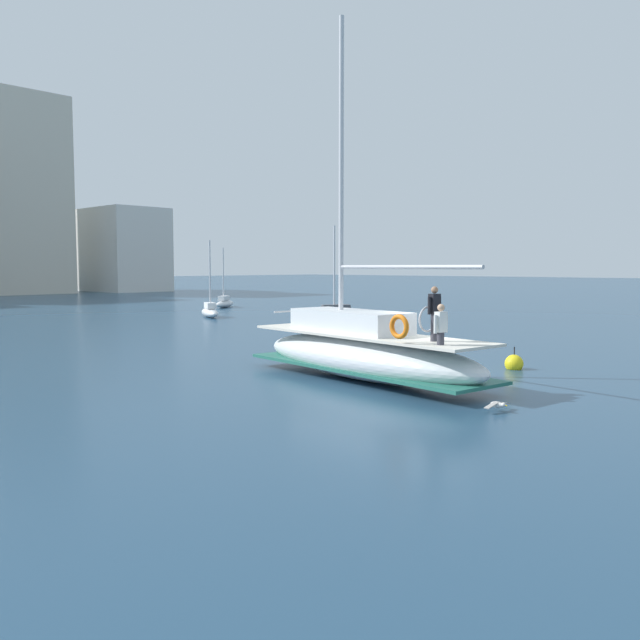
{
  "coord_description": "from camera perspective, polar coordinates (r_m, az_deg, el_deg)",
  "views": [
    {
      "loc": [
        -17.73,
        -11.76,
        3.61
      ],
      "look_at": [
        -1.34,
        3.81,
        1.8
      ],
      "focal_mm": 37.53,
      "sensor_mm": 36.0,
      "label": 1
    }
  ],
  "objects": [
    {
      "name": "moored_catamaran",
      "position": [
        43.56,
        1.61,
        0.48
      ],
      "size": [
        4.34,
        3.44,
        6.25
      ],
      "color": "#4C4C51",
      "rests_on": "ground"
    },
    {
      "name": "seagull",
      "position": [
        17.34,
        14.89,
        -6.98
      ],
      "size": [
        0.93,
        0.47,
        0.17
      ],
      "color": "silver",
      "rests_on": "ground"
    },
    {
      "name": "moored_sloop_far",
      "position": [
        48.3,
        -9.38,
        0.77
      ],
      "size": [
        2.68,
        4.01,
        5.46
      ],
      "color": "white",
      "rests_on": "ground"
    },
    {
      "name": "main_sailboat",
      "position": [
        21.5,
        3.74,
        -2.67
      ],
      "size": [
        3.63,
        9.83,
        11.65
      ],
      "color": "silver",
      "rests_on": "ground"
    },
    {
      "name": "ground_plane",
      "position": [
        21.58,
        9.89,
        -5.12
      ],
      "size": [
        400.0,
        400.0,
        0.0
      ],
      "primitive_type": "plane",
      "color": "navy"
    },
    {
      "name": "mooring_buoy",
      "position": [
        24.57,
        16.21,
        -3.59
      ],
      "size": [
        0.65,
        0.65,
        0.92
      ],
      "color": "yellow",
      "rests_on": "ground"
    },
    {
      "name": "moored_cutter_left",
      "position": [
        59.61,
        -8.14,
        1.49
      ],
      "size": [
        3.77,
        2.88,
        5.26
      ],
      "color": "white",
      "rests_on": "ground"
    }
  ]
}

